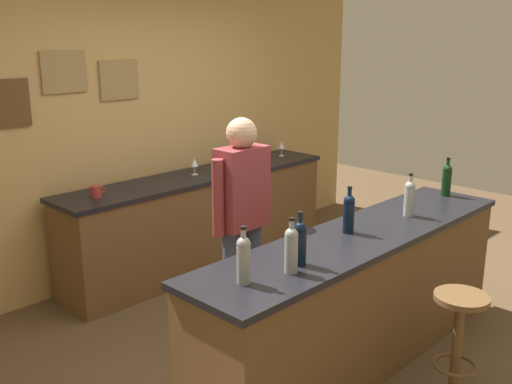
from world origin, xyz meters
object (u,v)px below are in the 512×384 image
object	(u,v)px
wine_bottle_b	(291,248)
wine_bottle_f	(447,179)
wine_glass_c	(227,154)
wine_glass_d	(282,146)
wine_bottle_a	(244,258)
wine_bottle_e	(409,197)
wine_bottle_c	(300,241)
coffee_mug	(96,192)
bartender	(242,216)
wine_bottle_d	(349,212)
wine_glass_a	(194,163)
bar_stool	(459,329)
wine_glass_b	(228,159)

from	to	relation	value
wine_bottle_b	wine_bottle_f	size ratio (longest dim) A/B	1.00
wine_glass_c	wine_glass_d	xyz separation A→B (m)	(0.72, -0.08, 0.00)
wine_bottle_a	wine_bottle_e	distance (m)	1.61
wine_bottle_c	wine_bottle_f	bearing A→B (deg)	2.92
wine_bottle_f	wine_bottle_a	bearing A→B (deg)	-178.68
wine_glass_d	coffee_mug	xyz separation A→B (m)	(-2.25, -0.04, -0.06)
bartender	wine_glass_d	world-z (taller)	bartender
wine_bottle_d	wine_glass_a	world-z (taller)	wine_bottle_d
bar_stool	wine_bottle_f	distance (m)	1.47
wine_glass_b	bartender	bearing A→B (deg)	-129.34
wine_glass_a	wine_glass_c	xyz separation A→B (m)	(0.49, 0.08, 0.00)
bar_stool	coffee_mug	distance (m)	2.84
wine_bottle_a	wine_bottle_b	size ratio (longest dim) A/B	1.00
wine_bottle_f	wine_glass_d	xyz separation A→B (m)	(0.33, 2.03, -0.05)
wine_bottle_b	wine_glass_b	size ratio (longest dim) A/B	1.97
wine_glass_a	wine_glass_b	world-z (taller)	same
wine_bottle_d	coffee_mug	bearing A→B (deg)	108.40
wine_bottle_b	wine_bottle_c	bearing A→B (deg)	17.65
bar_stool	wine_bottle_e	distance (m)	0.99
bar_stool	wine_bottle_f	size ratio (longest dim) A/B	2.22
bartender	coffee_mug	xyz separation A→B (m)	(-0.38, 1.26, 0.01)
wine_bottle_e	wine_glass_a	xyz separation A→B (m)	(-0.20, 2.09, -0.05)
bartender	bar_stool	xyz separation A→B (m)	(0.39, -1.43, -0.48)
wine_bottle_c	wine_glass_c	bearing A→B (deg)	55.55
wine_bottle_a	wine_glass_c	distance (m)	2.88
wine_bottle_d	wine_bottle_e	bearing A→B (deg)	-8.94
bartender	bar_stool	size ratio (longest dim) A/B	2.38
wine_bottle_c	coffee_mug	bearing A→B (deg)	90.56
bartender	wine_glass_a	bearing A→B (deg)	63.09
bartender	wine_bottle_d	xyz separation A→B (m)	(0.27, -0.70, 0.12)
bartender	bar_stool	bearing A→B (deg)	-74.68
wine_bottle_f	coffee_mug	size ratio (longest dim) A/B	2.45
wine_bottle_f	wine_glass_d	world-z (taller)	wine_bottle_f
wine_bottle_c	wine_glass_c	size ratio (longest dim) A/B	1.97
wine_bottle_a	wine_glass_a	xyz separation A→B (m)	(1.41, 2.08, -0.05)
wine_bottle_f	wine_glass_a	xyz separation A→B (m)	(-0.88, 2.03, -0.05)
wine_bottle_d	wine_glass_b	size ratio (longest dim) A/B	1.97
wine_bottle_c	wine_glass_d	distance (m)	3.08
wine_glass_d	coffee_mug	world-z (taller)	wine_glass_d
wine_bottle_f	wine_glass_d	distance (m)	2.06
wine_bottle_b	wine_bottle_f	distance (m)	2.02
bartender	wine_bottle_f	world-z (taller)	bartender
wine_glass_b	wine_glass_d	bearing A→B (deg)	6.56
wine_bottle_e	wine_bottle_f	world-z (taller)	same
wine_bottle_b	wine_glass_d	distance (m)	3.19
wine_bottle_b	wine_glass_d	xyz separation A→B (m)	(2.34, 2.17, -0.05)
wine_glass_c	coffee_mug	world-z (taller)	wine_glass_c
bartender	wine_bottle_e	world-z (taller)	bartender
wine_bottle_c	wine_glass_d	size ratio (longest dim) A/B	1.97
wine_bottle_a	wine_bottle_e	world-z (taller)	same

